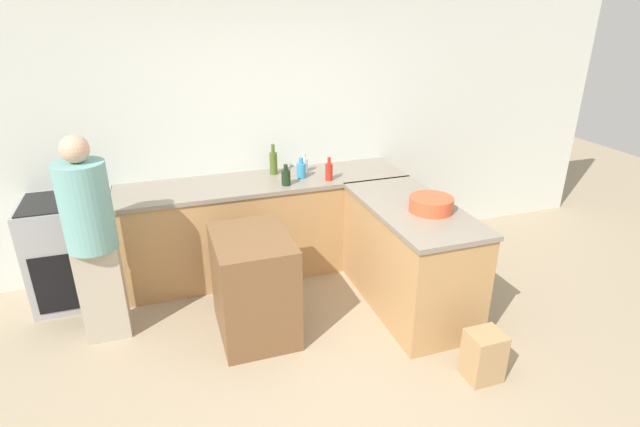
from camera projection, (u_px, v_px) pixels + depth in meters
name	position (u px, v px, depth m)	size (l,w,h in m)	color
ground_plane	(333.00, 397.00, 3.43)	(14.00, 14.00, 0.00)	tan
wall_back	(254.00, 129.00, 4.87)	(8.00, 0.06, 2.70)	silver
counter_back	(267.00, 225.00, 4.90)	(2.73, 0.68, 0.94)	tan
counter_peninsula	(409.00, 256.00, 4.31)	(0.69, 1.44, 0.94)	tan
range_oven	(74.00, 250.00, 4.40)	(0.73, 0.62, 0.95)	#99999E
island_table	(254.00, 285.00, 3.95)	(0.58, 0.76, 0.85)	brown
mixing_bowl	(431.00, 204.00, 4.01)	(0.35, 0.35, 0.12)	#DB512D
dish_soap_bottle	(301.00, 170.00, 4.75)	(0.09, 0.09, 0.20)	#338CBF
olive_oil_bottle	(273.00, 162.00, 4.85)	(0.08, 0.08, 0.30)	#475B1E
vinegar_bottle_clear	(304.00, 164.00, 4.92)	(0.07, 0.07, 0.19)	silver
hot_sauce_bottle	(329.00, 171.00, 4.69)	(0.07, 0.07, 0.22)	red
wine_bottle_dark	(286.00, 177.00, 4.57)	(0.08, 0.08, 0.20)	black
person_by_range	(92.00, 235.00, 3.71)	(0.36, 0.36, 1.66)	#ADA38E
paper_bag	(483.00, 356.00, 3.54)	(0.25, 0.22, 0.37)	#A88456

